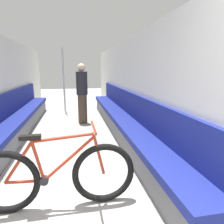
# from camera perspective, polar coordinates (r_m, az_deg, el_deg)

# --- Properties ---
(wall_right) EXTENTS (0.10, 10.62, 2.18)m
(wall_right) POSITION_cam_1_polar(r_m,az_deg,el_deg) (4.38, 6.81, 7.25)
(wall_right) COLOR silver
(wall_right) RESTS_ON ground
(bench_seat_row_left) EXTENTS (0.47, 6.42, 0.96)m
(bench_seat_row_left) POSITION_cam_1_polar(r_m,az_deg,el_deg) (4.62, -26.58, -3.58)
(bench_seat_row_left) COLOR #5B5B60
(bench_seat_row_left) RESTS_ON ground
(bench_seat_row_right) EXTENTS (0.47, 6.42, 0.96)m
(bench_seat_row_right) POSITION_cam_1_polar(r_m,az_deg,el_deg) (4.56, 3.02, -2.47)
(bench_seat_row_right) COLOR #5B5B60
(bench_seat_row_right) RESTS_ON ground
(bicycle) EXTENTS (1.68, 0.46, 0.88)m
(bicycle) POSITION_cam_1_polar(r_m,az_deg,el_deg) (2.27, -15.62, -17.30)
(bicycle) COLOR black
(bicycle) RESTS_ON ground
(grab_pole_near) EXTENTS (0.08, 0.08, 2.16)m
(grab_pole_near) POSITION_cam_1_polar(r_m,az_deg,el_deg) (6.70, -13.48, 8.35)
(grab_pole_near) COLOR gray
(grab_pole_near) RESTS_ON ground
(grab_pole_far) EXTENTS (0.08, 0.08, 2.16)m
(grab_pole_far) POSITION_cam_1_polar(r_m,az_deg,el_deg) (7.21, -13.72, 8.59)
(grab_pole_far) COLOR gray
(grab_pole_far) RESTS_ON ground
(passenger_standing) EXTENTS (0.30, 0.30, 1.60)m
(passenger_standing) POSITION_cam_1_polar(r_m,az_deg,el_deg) (5.45, -8.54, 5.38)
(passenger_standing) COLOR #473828
(passenger_standing) RESTS_ON ground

